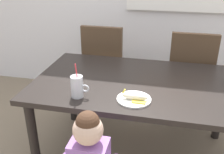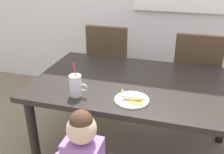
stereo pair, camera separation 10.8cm
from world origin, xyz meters
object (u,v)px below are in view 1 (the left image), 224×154
(dining_chair_left, at_px, (105,62))
(dining_chair_right, at_px, (190,72))
(peeled_banana, at_px, (135,97))
(milk_cup, at_px, (77,88))
(snack_plate, at_px, (134,99))
(dining_table, at_px, (138,91))

(dining_chair_left, height_order, dining_chair_right, same)
(dining_chair_left, bearing_deg, peeled_banana, 114.39)
(milk_cup, distance_m, peeled_banana, 0.39)
(dining_chair_left, distance_m, milk_cup, 1.09)
(dining_chair_right, bearing_deg, peeled_banana, 67.32)
(milk_cup, relative_size, snack_plate, 1.09)
(dining_chair_left, distance_m, dining_chair_right, 0.89)
(dining_chair_left, height_order, snack_plate, dining_chair_left)
(dining_chair_left, distance_m, snack_plate, 1.14)
(milk_cup, height_order, peeled_banana, milk_cup)
(dining_table, xyz_separation_m, snack_plate, (0.01, -0.29, 0.09))
(snack_plate, xyz_separation_m, peeled_banana, (0.01, -0.01, 0.03))
(dining_table, relative_size, peeled_banana, 9.25)
(dining_chair_right, relative_size, snack_plate, 4.17)
(milk_cup, relative_size, peeled_banana, 1.46)
(snack_plate, bearing_deg, dining_chair_left, 114.15)
(dining_chair_right, bearing_deg, snack_plate, 66.50)
(dining_chair_left, xyz_separation_m, peeled_banana, (0.47, -1.04, 0.20))
(dining_table, height_order, peeled_banana, peeled_banana)
(dining_chair_right, xyz_separation_m, snack_plate, (-0.42, -0.97, 0.18))
(dining_table, bearing_deg, dining_chair_left, 121.67)
(snack_plate, distance_m, peeled_banana, 0.03)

